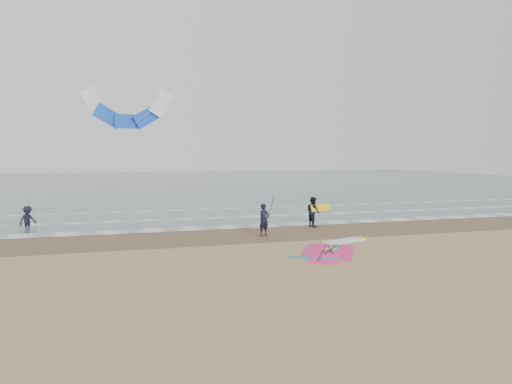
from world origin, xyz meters
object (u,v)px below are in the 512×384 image
object	(u,v)px
windsurf_rig	(334,248)
person_wading	(27,213)
surf_kite	(127,112)
person_walking	(313,212)
person_standing	(264,220)

from	to	relation	value
windsurf_rig	person_wading	xyz separation A→B (m)	(-13.73, 9.84, 0.73)
surf_kite	windsurf_rig	bearing A→B (deg)	-59.28
person_walking	surf_kite	distance (m)	14.05
person_wading	surf_kite	world-z (taller)	surf_kite
windsurf_rig	person_walking	distance (m)	6.06
windsurf_rig	person_standing	world-z (taller)	person_standing
person_standing	surf_kite	bearing A→B (deg)	97.73
windsurf_rig	person_standing	distance (m)	4.32
person_standing	person_wading	size ratio (longest dim) A/B	1.05
person_standing	person_walking	xyz separation A→B (m)	(3.45, 2.05, 0.03)
person_wading	surf_kite	distance (m)	9.09
person_walking	person_wading	world-z (taller)	person_walking
windsurf_rig	surf_kite	bearing A→B (deg)	120.72
person_standing	person_walking	world-z (taller)	person_walking
windsurf_rig	surf_kite	xyz separation A→B (m)	(-8.31, 13.98, 6.75)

